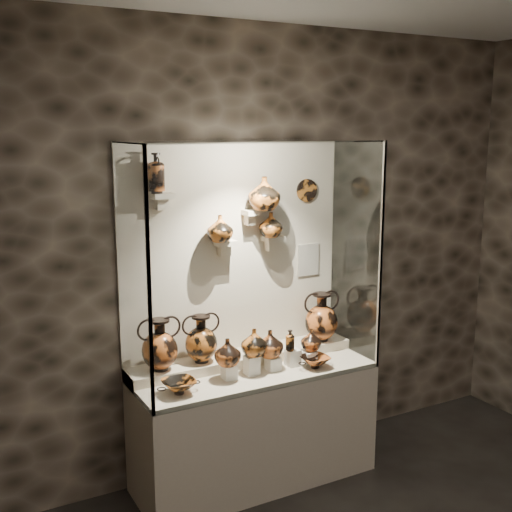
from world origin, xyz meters
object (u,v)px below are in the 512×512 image
Objects in this scene: amphora_left at (160,345)px; ovoid_vase_c at (271,225)px; lekythos_small at (290,339)px; ovoid_vase_b at (264,193)px; kylix_left at (179,385)px; amphora_right at (321,317)px; jug_a at (227,352)px; kylix_right at (315,361)px; jug_b at (254,342)px; lekythos_tall at (156,170)px; amphora_mid at (201,339)px; jug_c at (270,344)px; ovoid_vase_a at (220,228)px; jug_e at (311,340)px.

ovoid_vase_c is (0.87, 0.06, 0.73)m from amphora_left.
ovoid_vase_b is at bearing 87.97° from lekythos_small.
kylix_left is 1.30m from ovoid_vase_c.
jug_a is at bearing -149.59° from amphora_right.
kylix_left is at bearing 164.92° from lekythos_small.
amphora_right is at bearing 25.68° from kylix_left.
amphora_left is 0.95× the size of amphora_right.
kylix_left is 1.09× the size of kylix_right.
jug_b is (0.21, 0.01, 0.03)m from jug_a.
lekythos_tall reaches higher than jug_a.
jug_a is 1.04× the size of ovoid_vase_c.
amphora_mid is 0.94m from ovoid_vase_c.
lekythos_small is at bearing 6.55° from amphora_left.
jug_c is 1.04m from ovoid_vase_b.
ovoid_vase_b is at bearing 124.77° from kylix_right.
kylix_right is at bearing -2.70° from lekythos_tall.
ovoid_vase_a is (-0.26, 0.24, 0.79)m from jug_c.
amphora_right reaches higher than jug_b.
lekythos_small is at bearing -28.13° from ovoid_vase_a.
ovoid_vase_a is (-0.40, 0.27, 0.78)m from lekythos_small.
amphora_left is at bearing 108.24° from kylix_left.
kylix_left is (0.02, -0.27, -0.19)m from amphora_left.
lekythos_tall is at bearing 167.62° from jug_e.
kylix_right is (0.15, -0.09, -0.15)m from lekythos_small.
ovoid_vase_a reaches higher than amphora_left.
ovoid_vase_b reaches higher than lekythos_small.
kylix_left is 1.38m from lekythos_tall.
lekythos_small is at bearing -169.25° from jug_e.
ovoid_vase_c is at bearing 23.91° from amphora_left.
kylix_right is (0.63, -0.09, -0.14)m from jug_a.
jug_e is at bearing -17.62° from ovoid_vase_b.
amphora_left is 1.09m from kylix_right.
amphora_mid is 0.98m from amphora_right.
lekythos_small reaches higher than jug_c.
amphora_left is at bearing 167.00° from amphora_mid.
kylix_right is (0.29, -0.12, -0.14)m from jug_c.
jug_c is at bearing 2.48° from jug_b.
lekythos_tall is (-0.56, 0.29, 1.16)m from jug_b.
jug_b is 0.98× the size of jug_c.
kylix_left is (-0.58, -0.07, -0.17)m from jug_b.
amphora_right reaches higher than lekythos_small.
jug_e is 0.66× the size of ovoid_vase_b.
lekythos_tall reaches higher than jug_e.
jug_b is 0.64× the size of lekythos_tall.
ovoid_vase_b reaches higher than jug_e.
amphora_right is 0.91m from jug_a.
ovoid_vase_b is at bearing -166.90° from amphora_right.
amphora_mid is 1.09m from ovoid_vase_b.
ovoid_vase_c is (0.85, 0.33, 0.92)m from kylix_left.
ovoid_vase_c is (0.57, 0.05, 0.74)m from amphora_mid.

